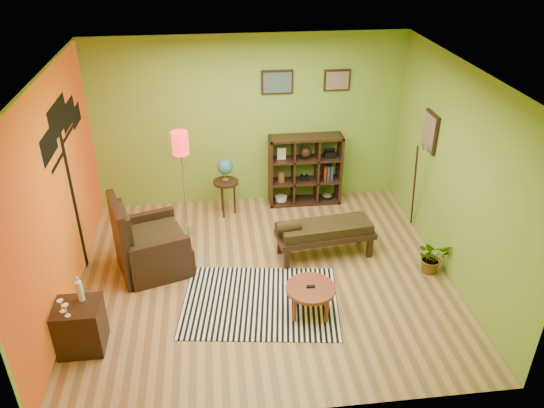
{
  "coord_description": "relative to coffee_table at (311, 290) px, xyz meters",
  "views": [
    {
      "loc": [
        -0.59,
        -5.83,
        4.41
      ],
      "look_at": [
        0.12,
        0.15,
        1.05
      ],
      "focal_mm": 35.0,
      "sensor_mm": 36.0,
      "label": 1
    }
  ],
  "objects": [
    {
      "name": "potted_plant",
      "position": [
        1.81,
        0.64,
        -0.14
      ],
      "size": [
        0.48,
        0.52,
        0.37
      ],
      "primitive_type": "imported",
      "rotation": [
        0.0,
        0.0,
        0.12
      ],
      "color": "#26661E",
      "rests_on": "ground"
    },
    {
      "name": "ground",
      "position": [
        -0.49,
        0.78,
        -0.33
      ],
      "size": [
        5.0,
        5.0,
        0.0
      ],
      "primitive_type": "plane",
      "color": "#AA8550",
      "rests_on": "ground"
    },
    {
      "name": "bench",
      "position": [
        0.39,
        1.2,
        0.09
      ],
      "size": [
        1.45,
        0.65,
        0.65
      ],
      "color": "black",
      "rests_on": "ground"
    },
    {
      "name": "cube_shelf",
      "position": [
        0.43,
        2.81,
        0.28
      ],
      "size": [
        1.2,
        0.35,
        1.2
      ],
      "color": "black",
      "rests_on": "ground"
    },
    {
      "name": "side_cabinet",
      "position": [
        -2.69,
        -0.3,
        -0.02
      ],
      "size": [
        0.5,
        0.46,
        0.91
      ],
      "color": "black",
      "rests_on": "ground"
    },
    {
      "name": "zebra_rug",
      "position": [
        -0.6,
        0.25,
        -0.32
      ],
      "size": [
        2.15,
        1.7,
        0.01
      ],
      "primitive_type": "cube",
      "rotation": [
        0.0,
        0.0,
        -0.14
      ],
      "color": "white",
      "rests_on": "ground"
    },
    {
      "name": "floor_lamp",
      "position": [
        -1.55,
        2.05,
        1.03
      ],
      "size": [
        0.25,
        0.25,
        1.67
      ],
      "color": "silver",
      "rests_on": "ground"
    },
    {
      "name": "globe_table",
      "position": [
        -0.92,
        2.55,
        0.42
      ],
      "size": [
        0.4,
        0.4,
        0.98
      ],
      "color": "black",
      "rests_on": "ground"
    },
    {
      "name": "coffee_table",
      "position": [
        0.0,
        0.0,
        0.0
      ],
      "size": [
        0.61,
        0.61,
        0.4
      ],
      "color": "brown",
      "rests_on": "ground"
    },
    {
      "name": "armchair",
      "position": [
        -2.05,
        1.16,
        0.01
      ],
      "size": [
        1.14,
        1.13,
        1.11
      ],
      "color": "black",
      "rests_on": "ground"
    },
    {
      "name": "room_shell",
      "position": [
        -0.58,
        0.79,
        1.48
      ],
      "size": [
        5.04,
        4.54,
        2.82
      ],
      "color": "#7CA935",
      "rests_on": "ground"
    }
  ]
}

